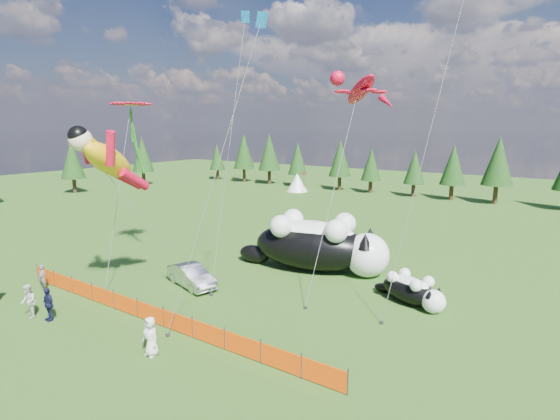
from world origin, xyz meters
TOP-DOWN VIEW (x-y plane):
  - ground at (0.00, 0.00)m, footprint 160.00×160.00m
  - safety_fence at (0.00, -3.00)m, footprint 22.06×0.06m
  - tree_line at (0.00, 45.00)m, footprint 90.00×4.00m
  - festival_tents at (11.00, 40.00)m, footprint 50.00×3.20m
  - cat_large at (3.03, 9.00)m, footprint 10.88×5.51m
  - cat_small at (10.25, 6.84)m, footprint 4.56×2.91m
  - car at (-2.00, 1.86)m, footprint 4.33×2.51m
  - spectator_a at (-8.91, -3.76)m, footprint 0.65×0.48m
  - spectator_b at (-5.66, -6.18)m, footprint 1.01×0.82m
  - spectator_c at (-4.51, -5.76)m, footprint 1.06×0.60m
  - spectator_e at (2.65, -5.15)m, footprint 0.89×0.61m
  - superhero_kite at (-4.31, -1.79)m, footprint 5.83×7.46m
  - gecko_kite at (4.78, 11.24)m, footprint 6.54×11.82m
  - flower_kite at (-8.75, 3.28)m, footprint 5.47×7.30m
  - diamond_kite_a at (-0.15, 5.04)m, footprint 0.85×4.40m
  - diamond_kite_c at (4.43, 0.26)m, footprint 3.06×4.61m

SIDE VIEW (x-z plane):
  - ground at x=0.00m, z-range 0.00..0.00m
  - safety_fence at x=0.00m, z-range -0.05..1.05m
  - car at x=-2.00m, z-range 0.00..1.35m
  - spectator_a at x=-8.91m, z-range 0.00..1.62m
  - cat_small at x=10.25m, z-range -0.04..1.68m
  - spectator_c at x=-4.51m, z-range 0.00..1.74m
  - spectator_e at x=2.65m, z-range 0.00..1.77m
  - spectator_b at x=-5.66m, z-range 0.00..1.81m
  - festival_tents at x=11.00m, z-range 0.00..2.80m
  - cat_large at x=3.03m, z-range -0.10..3.86m
  - tree_line at x=0.00m, z-range 0.00..8.00m
  - superhero_kite at x=-4.31m, z-range 2.60..13.33m
  - flower_kite at x=-8.75m, z-range 4.71..17.68m
  - gecko_kite at x=4.78m, z-range 4.84..19.55m
  - diamond_kite_c at x=4.43m, z-range 5.98..21.51m
  - diamond_kite_a at x=-0.15m, z-range 6.66..23.69m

